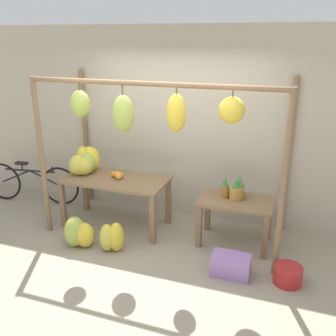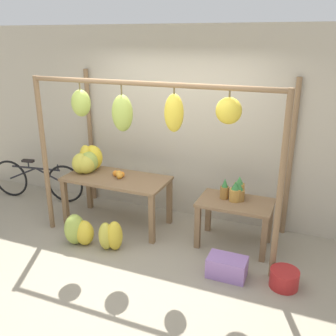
{
  "view_description": "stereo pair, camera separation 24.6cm",
  "coord_description": "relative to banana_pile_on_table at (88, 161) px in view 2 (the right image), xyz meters",
  "views": [
    {
      "loc": [
        1.62,
        -3.58,
        2.64
      ],
      "look_at": [
        0.08,
        0.84,
        0.98
      ],
      "focal_mm": 40.0,
      "sensor_mm": 36.0,
      "label": 1
    },
    {
      "loc": [
        1.85,
        -3.49,
        2.64
      ],
      "look_at": [
        0.08,
        0.84,
        0.98
      ],
      "focal_mm": 40.0,
      "sensor_mm": 36.0,
      "label": 2
    }
  ],
  "objects": [
    {
      "name": "parked_bicycle",
      "position": [
        -1.2,
        0.21,
        -0.56
      ],
      "size": [
        1.67,
        0.27,
        0.69
      ],
      "color": "black",
      "rests_on": "ground_plane"
    },
    {
      "name": "display_table_side",
      "position": [
        2.22,
        0.0,
        -0.4
      ],
      "size": [
        0.95,
        0.59,
        0.63
      ],
      "color": "brown",
      "rests_on": "ground_plane"
    },
    {
      "name": "blue_bucket",
      "position": [
        2.95,
        -0.67,
        -0.8
      ],
      "size": [
        0.32,
        0.32,
        0.21
      ],
      "color": "#AD2323",
      "rests_on": "ground_plane"
    },
    {
      "name": "shop_wall_back",
      "position": [
        1.23,
        0.69,
        0.5
      ],
      "size": [
        8.0,
        0.08,
        2.8
      ],
      "color": "#B2A893",
      "rests_on": "ground_plane"
    },
    {
      "name": "ground_plane",
      "position": [
        1.23,
        -0.9,
        -0.9
      ],
      "size": [
        20.0,
        20.0,
        0.0
      ],
      "primitive_type": "plane",
      "color": "gray"
    },
    {
      "name": "orange_pile",
      "position": [
        0.55,
        -0.04,
        -0.13
      ],
      "size": [
        0.19,
        0.18,
        0.1
      ],
      "color": "orange",
      "rests_on": "display_table_main"
    },
    {
      "name": "banana_pile_ground_left",
      "position": [
        0.31,
        -0.76,
        -0.71
      ],
      "size": [
        0.46,
        0.37,
        0.42
      ],
      "color": "gold",
      "rests_on": "ground_plane"
    },
    {
      "name": "pineapple_cluster",
      "position": [
        2.2,
        0.07,
        -0.16
      ],
      "size": [
        0.32,
        0.27,
        0.3
      ],
      "color": "#B27F38",
      "rests_on": "display_table_side"
    },
    {
      "name": "banana_pile_on_table",
      "position": [
        0.0,
        0.0,
        0.0
      ],
      "size": [
        0.42,
        0.56,
        0.4
      ],
      "color": "#9EB247",
      "rests_on": "display_table_main"
    },
    {
      "name": "stall_awning",
      "position": [
        1.24,
        -0.35,
        0.72
      ],
      "size": [
        3.2,
        1.28,
        2.16
      ],
      "color": "brown",
      "rests_on": "ground_plane"
    },
    {
      "name": "display_table_main",
      "position": [
        0.51,
        -0.06,
        -0.28
      ],
      "size": [
        1.49,
        0.72,
        0.73
      ],
      "color": "brown",
      "rests_on": "ground_plane"
    },
    {
      "name": "fruit_crate_white",
      "position": [
        2.31,
        -0.72,
        -0.78
      ],
      "size": [
        0.45,
        0.28,
        0.24
      ],
      "color": "#9970B7",
      "rests_on": "ground_plane"
    },
    {
      "name": "banana_pile_ground_right",
      "position": [
        0.77,
        -0.72,
        -0.71
      ],
      "size": [
        0.39,
        0.31,
        0.41
      ],
      "color": "gold",
      "rests_on": "ground_plane"
    }
  ]
}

